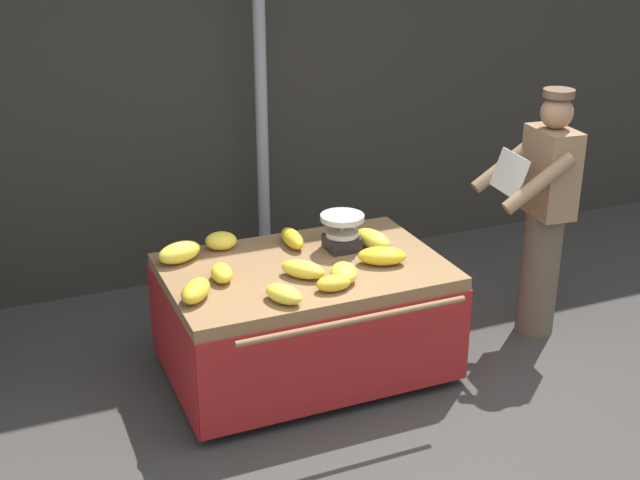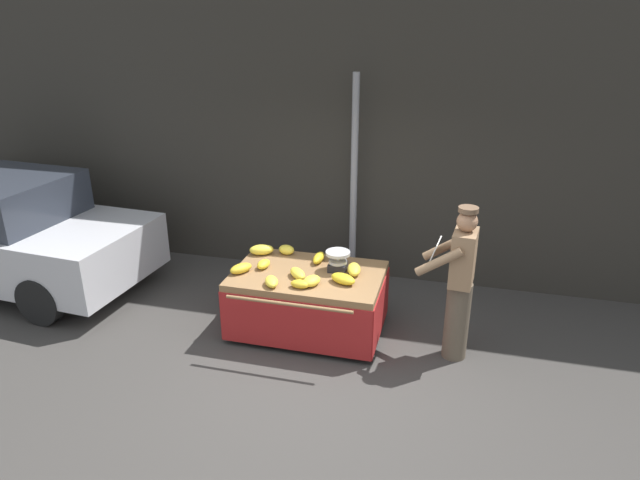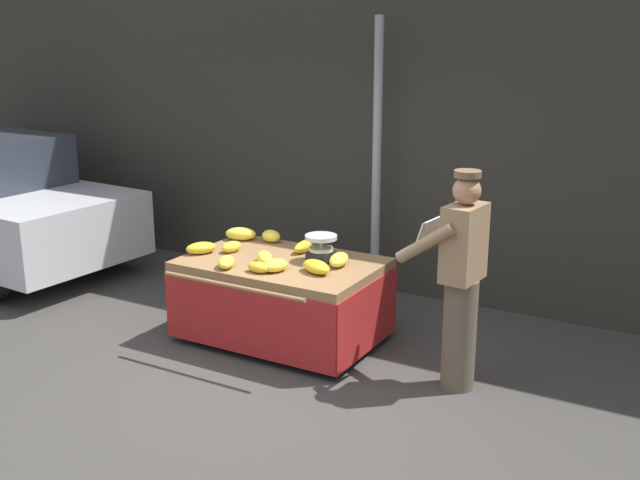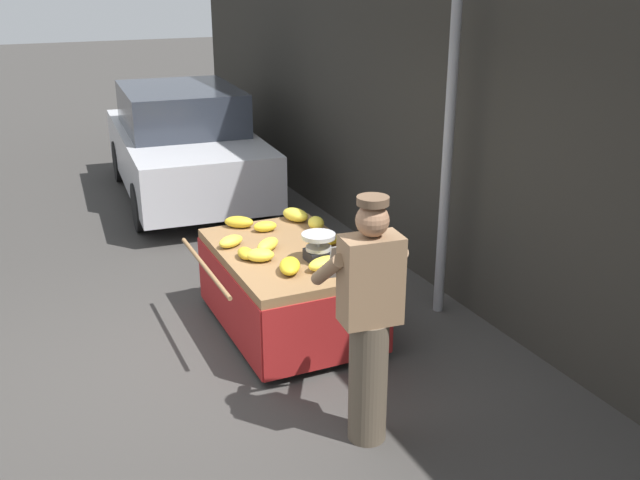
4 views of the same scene
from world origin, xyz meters
name	(u,v)px [view 4 (image 4 of 4)]	position (x,y,z in m)	size (l,w,h in m)	color
ground_plane	(177,368)	(0.00, 0.00, 0.00)	(60.00, 60.00, 0.00)	#383533
back_wall	(493,76)	(0.00, 2.89, 2.15)	(16.00, 0.24, 4.30)	#2D2B26
street_pole	(447,164)	(-0.03, 2.49, 1.41)	(0.09, 0.09, 2.82)	gray
banana_cart	(288,272)	(-0.26, 1.08, 0.55)	(1.72, 1.32, 0.75)	olive
weighing_scale	(318,247)	(0.05, 1.22, 0.86)	(0.28, 0.28, 0.23)	black
banana_bunch_0	(324,241)	(-0.22, 1.40, 0.80)	(0.11, 0.30, 0.10)	gold
banana_bunch_1	(265,226)	(-0.79, 1.07, 0.80)	(0.13, 0.21, 0.10)	yellow
banana_bunch_2	(316,223)	(-0.66, 1.52, 0.81)	(0.15, 0.20, 0.12)	yellow
banana_bunch_3	(295,215)	(-0.95, 1.44, 0.81)	(0.17, 0.29, 0.12)	yellow
banana_bunch_4	(246,253)	(-0.24, 0.69, 0.79)	(0.13, 0.21, 0.09)	gold
banana_bunch_5	(268,245)	(-0.34, 0.93, 0.80)	(0.13, 0.28, 0.10)	yellow
banana_bunch_6	(231,241)	(-0.56, 0.67, 0.80)	(0.14, 0.25, 0.10)	yellow
banana_bunch_7	(260,255)	(-0.14, 0.78, 0.80)	(0.16, 0.23, 0.11)	yellow
banana_bunch_8	(290,266)	(0.18, 0.92, 0.80)	(0.16, 0.30, 0.11)	gold
banana_bunch_9	(324,263)	(0.25, 1.19, 0.80)	(0.15, 0.30, 0.11)	yellow
banana_bunch_10	(239,222)	(-1.00, 0.89, 0.80)	(0.14, 0.28, 0.11)	gold
vendor_person	(369,321)	(1.41, 0.97, 0.87)	(0.61, 0.55, 1.71)	brown
parked_car	(184,144)	(-4.59, 1.29, 0.75)	(4.01, 1.97, 1.51)	#BCBCC1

